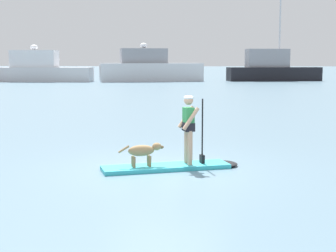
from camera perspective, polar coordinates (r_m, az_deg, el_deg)
The scene contains 7 objects.
ground_plane at distance 12.22m, azimuth -0.23°, elevation -4.79°, with size 400.00×400.00×0.00m, color slate.
paddleboard at distance 12.27m, azimuth 0.79°, elevation -4.50°, with size 3.35×1.73×0.10m.
person_paddler at distance 12.21m, azimuth 2.34°, elevation 0.17°, with size 0.67×0.58×1.63m.
dog at distance 12.00m, azimuth -2.73°, elevation -2.77°, with size 1.05×0.43×0.54m.
moored_boat_far_port at distance 63.61m, azimuth -13.94°, elevation 6.03°, with size 11.84×3.28×4.35m.
moored_boat_starboard at distance 62.04m, azimuth -2.02°, elevation 6.34°, with size 12.49×5.66×4.57m.
moored_boat_far_starboard at distance 65.16m, azimuth 11.40°, elevation 6.21°, with size 11.74×4.56×12.32m.
Camera 1 is at (0.64, -11.93, 2.56)m, focal length 55.24 mm.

